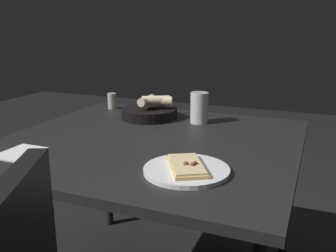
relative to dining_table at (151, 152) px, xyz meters
name	(u,v)px	position (x,y,z in m)	size (l,w,h in m)	color
dining_table	(151,152)	(0.00, 0.00, 0.00)	(1.05, 1.12, 0.73)	black
pizza_plate	(187,169)	(0.27, 0.24, 0.07)	(0.26, 0.26, 0.04)	white
bread_basket	(150,111)	(-0.30, -0.15, 0.09)	(0.27, 0.27, 0.11)	black
beer_glass	(199,110)	(-0.31, 0.10, 0.12)	(0.08, 0.08, 0.14)	silver
pepper_shaker	(112,102)	(-0.41, -0.42, 0.09)	(0.05, 0.05, 0.08)	#BFB299
napkin	(20,153)	(0.33, -0.35, 0.06)	(0.16, 0.12, 0.00)	white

